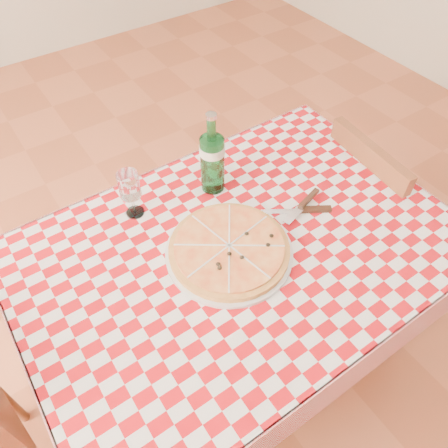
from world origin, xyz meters
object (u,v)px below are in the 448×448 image
(chair_near, at_px, (368,208))
(pizza_plate, at_px, (229,248))
(dining_table, at_px, (240,266))
(wine_glass, at_px, (131,194))
(water_bottle, at_px, (212,153))

(chair_near, distance_m, pizza_plate, 0.79)
(dining_table, distance_m, chair_near, 0.71)
(pizza_plate, distance_m, wine_glass, 0.34)
(pizza_plate, bearing_deg, wine_glass, 117.02)
(dining_table, height_order, wine_glass, wine_glass)
(water_bottle, xyz_separation_m, wine_glass, (-0.27, 0.04, -0.06))
(chair_near, relative_size, wine_glass, 5.06)
(dining_table, relative_size, wine_glass, 7.26)
(pizza_plate, height_order, water_bottle, water_bottle)
(chair_near, bearing_deg, pizza_plate, -171.32)
(pizza_plate, relative_size, wine_glass, 2.27)
(dining_table, bearing_deg, wine_glass, 123.16)
(pizza_plate, bearing_deg, water_bottle, 66.15)
(dining_table, height_order, pizza_plate, pizza_plate)
(water_bottle, bearing_deg, dining_table, -105.52)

